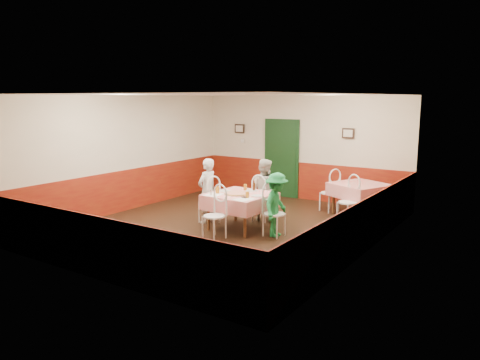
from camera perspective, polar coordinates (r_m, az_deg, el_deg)
The scene contains 39 objects.
floor at distance 10.07m, azimuth -1.42°, elevation -5.77°, with size 7.00×7.00×0.00m, color black.
ceiling at distance 9.69m, azimuth -1.49°, elevation 10.37°, with size 7.00×7.00×0.00m, color white.
back_wall at distance 12.79m, azimuth 7.58°, elevation 3.91°, with size 6.00×0.10×2.80m, color beige.
front_wall at distance 7.23m, azimuth -17.53°, elevation -1.12°, with size 6.00×0.10×2.80m, color beige.
left_wall at distance 11.75m, azimuth -13.56°, elevation 3.19°, with size 0.10×7.00×2.80m, color beige.
right_wall at distance 8.45m, azimuth 15.48°, elevation 0.53°, with size 0.10×7.00×2.80m, color beige.
wainscot_back at distance 12.90m, azimuth 7.46°, elevation -0.07°, with size 6.00×0.03×1.00m, color maroon.
wainscot_front at distance 7.46m, azimuth -17.08°, elevation -7.90°, with size 6.00×0.03×1.00m, color maroon.
wainscot_left at distance 11.87m, azimuth -13.33°, elevation -1.13°, with size 0.03×7.00×1.00m, color maroon.
wainscot_right at distance 8.64m, azimuth 15.10°, elevation -5.36°, with size 0.03×7.00×1.00m, color maroon.
door at distance 13.06m, azimuth 5.08°, elevation 2.54°, with size 0.96×0.06×2.10m, color black.
picture_left at distance 13.70m, azimuth -0.05°, elevation 6.29°, with size 0.32×0.03×0.26m, color black.
picture_right at distance 12.19m, azimuth 13.05°, elevation 5.57°, with size 0.32×0.03×0.26m, color black.
thermostat at distance 13.67m, azimuth 0.30°, elevation 4.81°, with size 0.10×0.03×0.10m, color white.
main_table at distance 9.85m, azimuth 0.00°, elevation -3.87°, with size 1.22×1.22×0.77m, color red.
second_table at distance 11.34m, azimuth 14.34°, elevation -2.34°, with size 1.12×1.12×0.77m, color red.
chair_left at distance 10.35m, azimuth -3.79°, elevation -2.79°, with size 0.42×0.42×0.90m, color white, non-canonical shape.
chair_right at distance 9.37m, azimuth 4.19°, elevation -4.15°, with size 0.42×0.42×0.90m, color white, non-canonical shape.
chair_far at distance 10.51m, azimuth 2.76°, elevation -2.57°, with size 0.42×0.42×0.90m, color white, non-canonical shape.
chair_near at distance 9.19m, azimuth -3.17°, elevation -4.43°, with size 0.42×0.42×0.90m, color white, non-canonical shape.
chair_second_a at distance 11.58m, azimuth 10.86°, elevation -1.57°, with size 0.42×0.42×0.90m, color white, non-canonical shape.
chair_second_b at distance 10.63m, azimuth 13.02°, elevation -2.68°, with size 0.42×0.42×0.90m, color white, non-canonical shape.
pizza at distance 9.72m, azimuth -0.40°, elevation -1.64°, with size 0.50×0.50×0.03m, color #B74723.
plate_left at distance 10.00m, azimuth -1.89°, elevation -1.36°, with size 0.25×0.25×0.01m, color white.
plate_right at distance 9.53m, azimuth 2.11°, elevation -1.94°, with size 0.25×0.25×0.01m, color white.
plate_far at distance 10.06m, azimuth 1.46°, elevation -1.29°, with size 0.25×0.25×0.01m, color white.
glass_a at distance 9.78m, azimuth -2.77°, elevation -1.23°, with size 0.08×0.08×0.15m, color #BF7219.
glass_b at distance 9.35m, azimuth 0.90°, elevation -1.81°, with size 0.07×0.07×0.13m, color #BF7219.
glass_c at distance 10.13m, azimuth 0.64°, elevation -0.88°, with size 0.07×0.07×0.13m, color #BF7219.
beer_bottle at distance 10.03m, azimuth 1.72°, elevation -0.76°, with size 0.06×0.06×0.21m, color #381C0A.
shaker_a at distance 9.70m, azimuth -3.59°, elevation -1.51°, with size 0.04×0.04×0.09m, color silver.
shaker_b at distance 9.61m, azimuth -3.53°, elevation -1.61°, with size 0.04×0.04×0.09m, color silver.
shaker_c at distance 9.77m, azimuth -3.60°, elevation -1.42°, with size 0.04×0.04×0.09m, color #B23319.
menu_left at distance 9.69m, azimuth -3.22°, elevation -1.78°, with size 0.30×0.40×0.00m, color white.
menu_right at distance 9.24m, azimuth 0.52°, elevation -2.35°, with size 0.30×0.40×0.00m, color white.
wallet at distance 9.36m, azimuth 0.57°, elevation -2.12°, with size 0.11×0.09×0.02m, color black.
diner_left at distance 10.33m, azimuth -4.02°, elevation -1.31°, with size 0.52×0.34×1.43m, color gray.
diner_far at distance 10.50m, azimuth 2.92°, elevation -1.19°, with size 0.68×0.53×1.40m, color gray.
diner_right at distance 9.30m, azimuth 4.47°, elevation -3.04°, with size 0.83×0.48×1.29m, color gray.
Camera 1 is at (5.55, -7.94, 2.74)m, focal length 35.00 mm.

